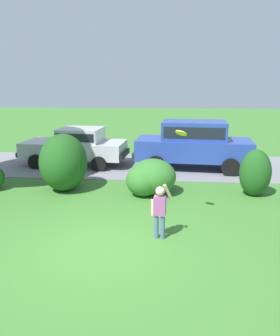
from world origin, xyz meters
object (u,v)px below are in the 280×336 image
object	(u,v)px
parked_sedan	(77,145)
frisbee	(181,133)
child_thrower	(160,208)
parked_suv	(194,142)

from	to	relation	value
parked_sedan	frisbee	bearing A→B (deg)	-54.00
child_thrower	frisbee	world-z (taller)	frisbee
child_thrower	frisbee	bearing A→B (deg)	65.36
child_thrower	parked_sedan	bearing A→B (deg)	118.80
frisbee	parked_suv	bearing A→B (deg)	82.24
parked_suv	child_thrower	size ratio (longest dim) A/B	3.75
child_thrower	parked_suv	bearing A→B (deg)	79.45
frisbee	parked_sedan	bearing A→B (deg)	126.00
parked_sedan	child_thrower	xyz separation A→B (m)	(3.65, -6.64, -0.13)
parked_suv	frisbee	bearing A→B (deg)	-97.76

